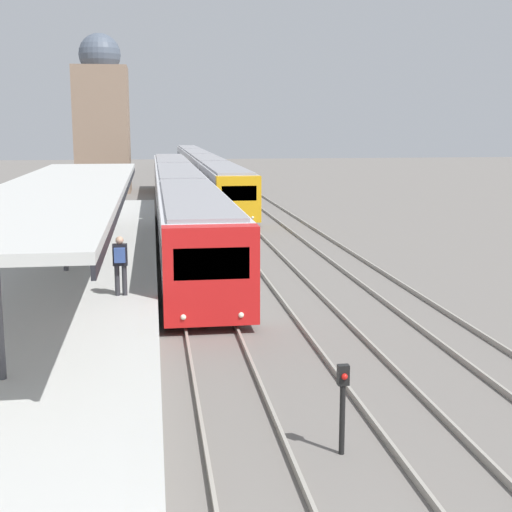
{
  "coord_description": "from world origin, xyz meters",
  "views": [
    {
      "loc": [
        -1.52,
        -5.87,
        5.7
      ],
      "look_at": [
        1.64,
        15.99,
        1.66
      ],
      "focal_mm": 50.0,
      "sensor_mm": 36.0,
      "label": 1
    }
  ],
  "objects_px": {
    "train_near": "(178,192)",
    "train_far": "(201,167)",
    "signal_post_near": "(343,399)",
    "person_on_platform": "(120,261)"
  },
  "relations": [
    {
      "from": "person_on_platform",
      "to": "train_near",
      "type": "height_order",
      "value": "train_near"
    },
    {
      "from": "train_far",
      "to": "signal_post_near",
      "type": "xyz_separation_m",
      "value": [
        -1.63,
        -59.74,
        -0.66
      ]
    },
    {
      "from": "person_on_platform",
      "to": "train_far",
      "type": "xyz_separation_m",
      "value": [
        5.76,
        51.49,
        -0.35
      ]
    },
    {
      "from": "train_near",
      "to": "train_far",
      "type": "relative_size",
      "value": 0.78
    },
    {
      "from": "train_near",
      "to": "signal_post_near",
      "type": "xyz_separation_m",
      "value": [
        1.65,
        -31.92,
        -0.71
      ]
    },
    {
      "from": "person_on_platform",
      "to": "signal_post_near",
      "type": "relative_size",
      "value": 1.01
    },
    {
      "from": "person_on_platform",
      "to": "train_far",
      "type": "relative_size",
      "value": 0.03
    },
    {
      "from": "person_on_platform",
      "to": "train_near",
      "type": "distance_m",
      "value": 23.8
    },
    {
      "from": "person_on_platform",
      "to": "train_far",
      "type": "distance_m",
      "value": 51.81
    },
    {
      "from": "train_near",
      "to": "signal_post_near",
      "type": "height_order",
      "value": "train_near"
    }
  ]
}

